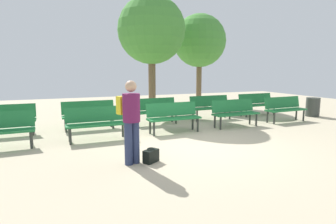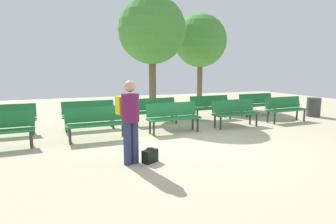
# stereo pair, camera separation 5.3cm
# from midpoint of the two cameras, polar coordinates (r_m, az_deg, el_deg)

# --- Properties ---
(ground_plane) EXTENTS (26.21, 26.21, 0.00)m
(ground_plane) POSITION_cam_midpoint_polar(r_m,az_deg,el_deg) (6.99, 6.01, -6.81)
(ground_plane) COLOR #BCAD8E
(bench_r0_c1) EXTENTS (1.60, 0.50, 0.87)m
(bench_r0_c1) POSITION_cam_midpoint_polar(r_m,az_deg,el_deg) (7.64, -14.39, -1.81)
(bench_r0_c1) COLOR #1E7238
(bench_r0_c1) RESTS_ON ground_plane
(bench_r0_c2) EXTENTS (1.61, 0.53, 0.87)m
(bench_r0_c2) POSITION_cam_midpoint_polar(r_m,az_deg,el_deg) (8.29, 0.88, -0.72)
(bench_r0_c2) COLOR #1E7238
(bench_r0_c2) RESTS_ON ground_plane
(bench_r0_c3) EXTENTS (1.61, 0.53, 0.87)m
(bench_r0_c3) POSITION_cam_midpoint_polar(r_m,az_deg,el_deg) (9.36, 13.24, 0.14)
(bench_r0_c3) COLOR #1E7238
(bench_r0_c3) RESTS_ON ground_plane
(bench_r0_c4) EXTENTS (1.62, 0.55, 0.87)m
(bench_r0_c4) POSITION_cam_midpoint_polar(r_m,az_deg,el_deg) (10.82, 22.46, 0.85)
(bench_r0_c4) COLOR #1E7238
(bench_r0_c4) RESTS_ON ground_plane
(bench_r1_c0) EXTENTS (1.60, 0.49, 0.87)m
(bench_r1_c0) POSITION_cam_midpoint_polar(r_m,az_deg,el_deg) (9.09, -30.40, -1.09)
(bench_r1_c0) COLOR #1E7238
(bench_r1_c0) RESTS_ON ground_plane
(bench_r1_c1) EXTENTS (1.61, 0.50, 0.87)m
(bench_r1_c1) POSITION_cam_midpoint_polar(r_m,az_deg,el_deg) (9.09, -15.94, -0.21)
(bench_r1_c1) COLOR #1E7238
(bench_r1_c1) RESTS_ON ground_plane
(bench_r1_c2) EXTENTS (1.62, 0.55, 0.87)m
(bench_r1_c2) POSITION_cam_midpoint_polar(r_m,az_deg,el_deg) (9.56, -2.91, 0.54)
(bench_r1_c2) COLOR #1E7238
(bench_r1_c2) RESTS_ON ground_plane
(bench_r1_c3) EXTENTS (1.61, 0.51, 0.87)m
(bench_r1_c3) POSITION_cam_midpoint_polar(r_m,az_deg,el_deg) (10.57, 8.51, 1.25)
(bench_r1_c3) COLOR #1E7238
(bench_r1_c3) RESTS_ON ground_plane
(bench_r1_c4) EXTENTS (1.61, 0.53, 0.87)m
(bench_r1_c4) POSITION_cam_midpoint_polar(r_m,az_deg,el_deg) (11.89, 17.48, 1.76)
(bench_r1_c4) COLOR #1E7238
(bench_r1_c4) RESTS_ON ground_plane
(tree_0) EXTENTS (2.61, 2.61, 4.56)m
(tree_0) POSITION_cam_midpoint_polar(r_m,az_deg,el_deg) (14.49, 6.32, 14.11)
(tree_0) COLOR brown
(tree_0) RESTS_ON ground_plane
(tree_1) EXTENTS (2.71, 2.71, 4.76)m
(tree_1) POSITION_cam_midpoint_polar(r_m,az_deg,el_deg) (11.69, -3.49, 16.19)
(tree_1) COLOR brown
(tree_1) RESTS_ON ground_plane
(visitor_with_backpack) EXTENTS (0.45, 0.59, 1.65)m
(visitor_with_backpack) POSITION_cam_midpoint_polar(r_m,az_deg,el_deg) (5.53, -7.89, -1.03)
(visitor_with_backpack) COLOR navy
(visitor_with_backpack) RESTS_ON ground_plane
(handbag) EXTENTS (0.37, 0.32, 0.29)m
(handbag) POSITION_cam_midpoint_polar(r_m,az_deg,el_deg) (5.73, -3.74, -8.86)
(handbag) COLOR black
(handbag) RESTS_ON ground_plane
(trash_bin) EXTENTS (0.52, 0.52, 0.74)m
(trash_bin) POSITION_cam_midpoint_polar(r_m,az_deg,el_deg) (12.52, 27.21, 0.91)
(trash_bin) COLOR #383D38
(trash_bin) RESTS_ON ground_plane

